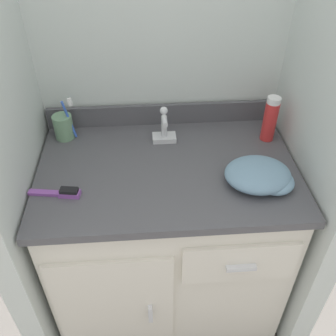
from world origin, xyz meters
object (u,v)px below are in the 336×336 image
shaving_cream_can (270,119)px  hand_towel (261,176)px  hairbrush (62,193)px  toothbrush_cup (64,126)px

shaving_cream_can → hand_towel: (-0.09, -0.26, -0.05)m
hand_towel → hairbrush: bearing=-179.4°
toothbrush_cup → hand_towel: 0.76m
toothbrush_cup → hand_towel: (0.68, -0.32, -0.02)m
hairbrush → hand_towel: size_ratio=0.76×
shaving_cream_can → hairbrush: (-0.75, -0.26, -0.08)m
toothbrush_cup → hairbrush: bearing=-84.5°
toothbrush_cup → hairbrush: toothbrush_cup is taller
shaving_cream_can → hairbrush: size_ratio=1.04×
shaving_cream_can → hand_towel: 0.28m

